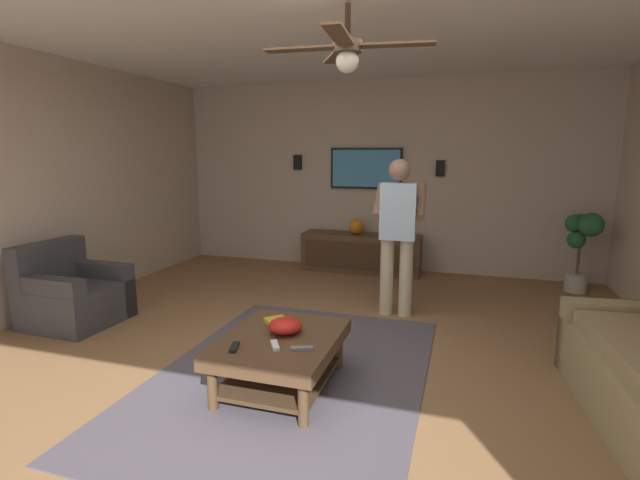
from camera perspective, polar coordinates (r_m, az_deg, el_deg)
ground_plane at (r=3.81m, az=-2.92°, el=-15.77°), size 8.42×8.42×0.00m
wall_back_tv at (r=6.86m, az=7.45°, el=7.78°), size 0.10×6.26×2.72m
area_rug at (r=3.73m, az=-3.57°, el=-16.25°), size 2.88×2.00×0.01m
armchair at (r=5.31m, az=-28.23°, el=-6.11°), size 0.82×0.83×0.82m
coffee_table at (r=3.44m, az=-4.86°, el=-13.37°), size 1.00×0.80×0.40m
media_console at (r=6.72m, az=5.08°, el=-1.59°), size 0.45×1.70×0.55m
tv at (r=6.81m, az=5.69°, el=8.80°), size 0.05×1.04×0.59m
person_standing at (r=4.85m, az=9.59°, el=1.47°), size 0.55×0.55×1.64m
potted_plant_tall at (r=6.49m, az=29.59°, el=0.10°), size 0.46×0.41×1.00m
bowl at (r=3.43m, az=-4.29°, el=-10.51°), size 0.25×0.25×0.11m
remote_white at (r=3.22m, az=-5.59°, el=-12.83°), size 0.15×0.11×0.02m
remote_black at (r=3.23m, az=-10.53°, el=-12.88°), size 0.16×0.08×0.02m
remote_grey at (r=3.16m, az=-2.24°, el=-13.26°), size 0.10×0.16×0.02m
book at (r=3.60m, az=-5.15°, el=-10.11°), size 0.27×0.27×0.04m
vase_round at (r=6.67m, az=4.49°, el=1.69°), size 0.22×0.22×0.22m
wall_speaker_left at (r=6.68m, az=14.64°, el=8.57°), size 0.06×0.12×0.22m
wall_speaker_right at (r=7.11m, az=-2.78°, el=9.56°), size 0.06×0.12×0.22m
ceiling_fan at (r=3.47m, az=3.21°, el=22.29°), size 1.16×1.21×0.46m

